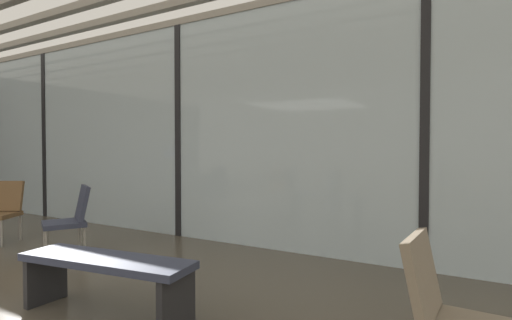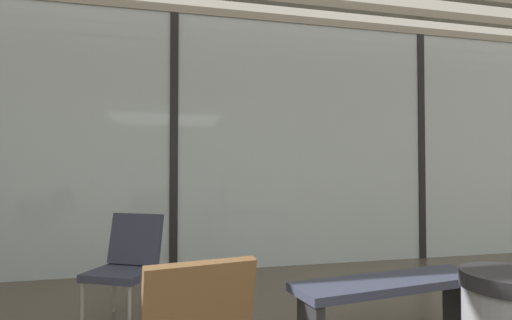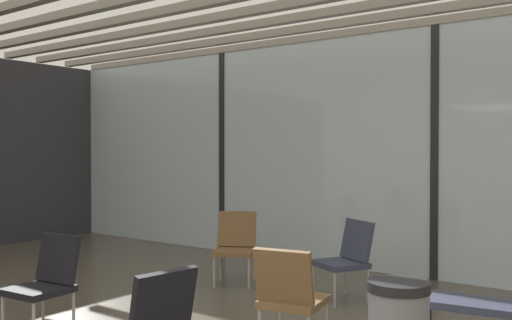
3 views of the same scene
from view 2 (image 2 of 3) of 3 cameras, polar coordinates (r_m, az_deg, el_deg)
name	(u,v)px [view 2 (image 2 of 3)]	position (r m, az deg, el deg)	size (l,w,h in m)	color
glass_curtain_wall	(174,142)	(5.20, -11.41, 2.53)	(14.00, 0.08, 3.23)	silver
window_mullion_1	(174,142)	(5.20, -11.41, 2.53)	(0.10, 0.12, 3.23)	black
window_mullion_2	(420,146)	(6.38, 21.85, 1.87)	(0.10, 0.12, 3.23)	black
parked_airplane	(97,130)	(11.34, -21.29, 3.91)	(13.89, 4.60, 4.60)	silver
lounge_chair_3	(127,260)	(3.73, -17.50, -13.13)	(0.67, 0.69, 0.87)	#33384C
waiting_bench	(392,294)	(3.25, 18.44, -17.27)	(1.54, 0.61, 0.47)	#33384C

